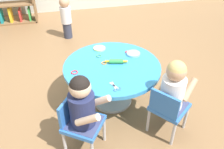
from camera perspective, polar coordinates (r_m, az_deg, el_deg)
name	(u,v)px	position (r m, az deg, el deg)	size (l,w,h in m)	color
ground_plane	(112,100)	(2.68, 0.00, -6.18)	(10.00, 10.00, 0.00)	olive
craft_table	(112,73)	(2.45, 0.00, 0.39)	(1.00, 1.00, 0.47)	silver
child_chair_left	(80,122)	(2.04, -7.79, -11.42)	(0.42, 0.42, 0.54)	#B7B7BC
seated_child_left	(82,104)	(1.87, -7.25, -7.05)	(0.44, 0.42, 0.51)	#3F4772
child_chair_right	(168,108)	(2.20, 13.40, -7.98)	(0.42, 0.42, 0.54)	#B7B7BC
seated_child_right	(174,87)	(2.09, 14.76, -2.86)	(0.44, 0.42, 0.51)	#3F4772
bookshelf_low	(9,6)	(4.81, -23.82, 14.91)	(0.93, 0.28, 0.70)	olive
toddler_standing	(66,17)	(3.91, -11.13, 13.62)	(0.17, 0.17, 0.67)	#33384C
rolling_pin	(116,61)	(2.41, 1.04, 3.25)	(0.23, 0.08, 0.05)	green
craft_scissors	(116,88)	(2.09, 0.92, -3.21)	(0.09, 0.14, 0.01)	silver
playdough_blob_0	(99,48)	(2.67, -3.10, 6.36)	(0.14, 0.14, 0.02)	#B2E58C
playdough_blob_1	(133,54)	(2.57, 5.22, 5.06)	(0.15, 0.15, 0.02)	#8CCCF2
cookie_cutter_0	(104,63)	(2.42, -1.97, 2.82)	(0.06, 0.06, 0.01)	orange
cookie_cutter_1	(74,72)	(2.31, -9.12, 0.53)	(0.07, 0.07, 0.01)	red
cookie_cutter_2	(99,56)	(2.54, -3.21, 4.55)	(0.06, 0.06, 0.01)	#4CB259
cookie_cutter_3	(128,52)	(2.61, 3.80, 5.48)	(0.05, 0.05, 0.01)	red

